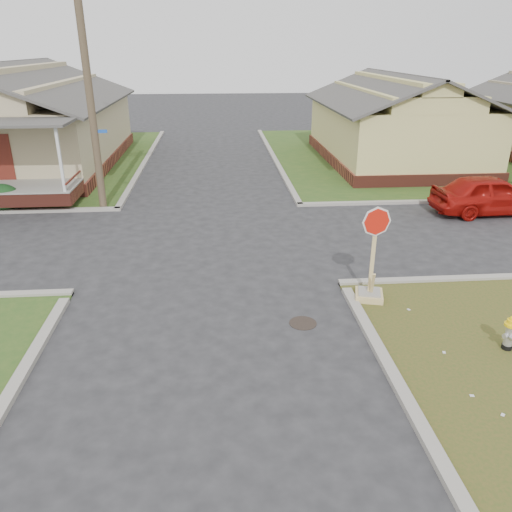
{
  "coord_description": "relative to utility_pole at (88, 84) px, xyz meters",
  "views": [
    {
      "loc": [
        0.31,
        -10.44,
        5.96
      ],
      "look_at": [
        1.23,
        1.0,
        1.1
      ],
      "focal_mm": 35.0,
      "sensor_mm": 36.0,
      "label": 1
    }
  ],
  "objects": [
    {
      "name": "ground",
      "position": [
        4.2,
        -8.9,
        -4.66
      ],
      "size": [
        120.0,
        120.0,
        0.0
      ],
      "primitive_type": "plane",
      "color": "#242426",
      "rests_on": "ground"
    },
    {
      "name": "curbs",
      "position": [
        4.2,
        -3.9,
        -4.66
      ],
      "size": [
        80.0,
        40.0,
        0.12
      ],
      "primitive_type": null,
      "color": "gray",
      "rests_on": "ground"
    },
    {
      "name": "manhole",
      "position": [
        6.4,
        -9.4,
        -4.66
      ],
      "size": [
        0.64,
        0.64,
        0.01
      ],
      "primitive_type": "cylinder",
      "color": "black",
      "rests_on": "ground"
    },
    {
      "name": "corner_house",
      "position": [
        -5.8,
        7.78,
        -2.38
      ],
      "size": [
        10.1,
        15.5,
        5.3
      ],
      "color": "maroon",
      "rests_on": "ground"
    },
    {
      "name": "side_house_yellow",
      "position": [
        14.2,
        7.6,
        -2.47
      ],
      "size": [
        7.6,
        11.6,
        4.7
      ],
      "color": "maroon",
      "rests_on": "ground"
    },
    {
      "name": "utility_pole",
      "position": [
        0.0,
        0.0,
        0.0
      ],
      "size": [
        1.8,
        0.28,
        9.0
      ],
      "color": "#493B2A",
      "rests_on": "ground"
    },
    {
      "name": "fire_hydrant",
      "position": [
        10.5,
        -10.86,
        -4.18
      ],
      "size": [
        0.29,
        0.29,
        0.78
      ],
      "rotation": [
        0.0,
        0.0,
        0.37
      ],
      "color": "black",
      "rests_on": "ground"
    },
    {
      "name": "stop_sign",
      "position": [
        8.25,
        -8.4,
        -4.09
      ],
      "size": [
        0.69,
        0.67,
        2.43
      ],
      "rotation": [
        0.0,
        0.0,
        -0.25
      ],
      "color": "tan",
      "rests_on": "ground"
    },
    {
      "name": "red_sedan",
      "position": [
        14.84,
        -1.81,
        -3.92
      ],
      "size": [
        4.45,
        1.93,
        1.49
      ],
      "primitive_type": "imported",
      "rotation": [
        0.0,
        0.0,
        1.61
      ],
      "color": "#9D100B",
      "rests_on": "ground"
    },
    {
      "name": "hedge_right",
      "position": [
        -3.76,
        -0.06,
        -4.09
      ],
      "size": [
        1.38,
        1.13,
        1.05
      ],
      "primitive_type": "ellipsoid",
      "color": "#123415",
      "rests_on": "verge_far_left"
    }
  ]
}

